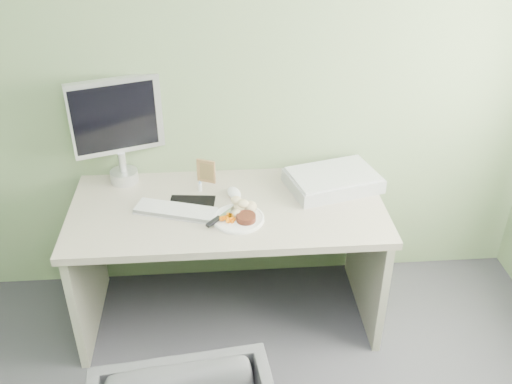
{
  "coord_description": "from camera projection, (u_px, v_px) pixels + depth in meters",
  "views": [
    {
      "loc": [
        -0.04,
        -0.81,
        2.31
      ],
      "look_at": [
        0.14,
        1.5,
        0.89
      ],
      "focal_mm": 40.0,
      "sensor_mm": 36.0,
      "label": 1
    }
  ],
  "objects": [
    {
      "name": "scanner",
      "position": [
        333.0,
        181.0,
        3.04
      ],
      "size": [
        0.53,
        0.42,
        0.07
      ],
      "primitive_type": "cube",
      "rotation": [
        0.0,
        0.0,
        0.26
      ],
      "color": "#A9ABB0",
      "rests_on": "desk"
    },
    {
      "name": "mousepad",
      "position": [
        191.0,
        206.0,
        2.9
      ],
      "size": [
        0.25,
        0.23,
        0.0
      ],
      "primitive_type": "cube",
      "rotation": [
        0.0,
        0.0,
        -0.11
      ],
      "color": "black",
      "rests_on": "desk"
    },
    {
      "name": "potato_pile",
      "position": [
        242.0,
        205.0,
        2.82
      ],
      "size": [
        0.13,
        0.11,
        0.07
      ],
      "primitive_type": "ellipsoid",
      "rotation": [
        0.0,
        0.0,
        -0.17
      ],
      "color": "#A4804F",
      "rests_on": "plate"
    },
    {
      "name": "steak",
      "position": [
        246.0,
        218.0,
        2.76
      ],
      "size": [
        0.11,
        0.11,
        0.03
      ],
      "primitive_type": "cylinder",
      "rotation": [
        0.0,
        0.0,
        -0.16
      ],
      "color": "black",
      "rests_on": "plate"
    },
    {
      "name": "wall_back",
      "position": [
        222.0,
        64.0,
        2.89
      ],
      "size": [
        3.5,
        0.0,
        3.5
      ],
      "primitive_type": "plane",
      "rotation": [
        1.57,
        0.0,
        0.0
      ],
      "color": "#6B815B",
      "rests_on": "floor"
    },
    {
      "name": "steak_knife",
      "position": [
        218.0,
        218.0,
        2.76
      ],
      "size": [
        0.17,
        0.19,
        0.02
      ],
      "rotation": [
        0.0,
        0.0,
        0.85
      ],
      "color": "silver",
      "rests_on": "plate"
    },
    {
      "name": "carrot_heap",
      "position": [
        227.0,
        217.0,
        2.75
      ],
      "size": [
        0.07,
        0.06,
        0.04
      ],
      "primitive_type": "cube",
      "rotation": [
        0.0,
        0.0,
        -0.1
      ],
      "color": "orange",
      "rests_on": "plate"
    },
    {
      "name": "eyedrop_bottle",
      "position": [
        200.0,
        186.0,
        3.01
      ],
      "size": [
        0.02,
        0.02,
        0.06
      ],
      "color": "white",
      "rests_on": "desk"
    },
    {
      "name": "desk",
      "position": [
        228.0,
        235.0,
        2.99
      ],
      "size": [
        1.6,
        0.75,
        0.73
      ],
      "color": "#B2A495",
      "rests_on": "floor"
    },
    {
      "name": "computer_mouse",
      "position": [
        234.0,
        193.0,
        2.97
      ],
      "size": [
        0.09,
        0.13,
        0.04
      ],
      "primitive_type": "ellipsoid",
      "rotation": [
        0.0,
        0.0,
        0.28
      ],
      "color": "white",
      "rests_on": "desk"
    },
    {
      "name": "keyboard",
      "position": [
        176.0,
        210.0,
        2.84
      ],
      "size": [
        0.43,
        0.24,
        0.02
      ],
      "primitive_type": "cube",
      "rotation": [
        0.0,
        0.0,
        -0.31
      ],
      "color": "white",
      "rests_on": "desk"
    },
    {
      "name": "photo_frame",
      "position": [
        206.0,
        171.0,
        3.07
      ],
      "size": [
        0.1,
        0.05,
        0.13
      ],
      "primitive_type": "cube",
      "rotation": [
        0.0,
        0.0,
        -0.43
      ],
      "color": "#A27E4B",
      "rests_on": "desk"
    },
    {
      "name": "plate",
      "position": [
        238.0,
        219.0,
        2.79
      ],
      "size": [
        0.26,
        0.26,
        0.01
      ],
      "primitive_type": "cylinder",
      "color": "white",
      "rests_on": "desk"
    },
    {
      "name": "monitor",
      "position": [
        118.0,
        125.0,
        2.96
      ],
      "size": [
        0.47,
        0.2,
        0.58
      ],
      "rotation": [
        0.0,
        0.0,
        0.32
      ],
      "color": "silver",
      "rests_on": "desk"
    }
  ]
}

